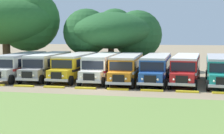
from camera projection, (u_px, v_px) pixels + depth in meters
ground_plane at (103, 88)px, 31.83m from camera, size 220.00×220.00×0.00m
foreground_grass_strip at (71, 111)px, 22.70m from camera, size 80.00×11.48×0.01m
parked_bus_slot_0 at (21, 64)px, 38.85m from camera, size 2.93×10.87×2.82m
parked_bus_slot_1 at (48, 64)px, 38.86m from camera, size 2.85×10.86×2.82m
parked_bus_slot_2 at (76, 65)px, 38.22m from camera, size 3.03×10.88×2.82m
parked_bus_slot_3 at (103, 66)px, 37.28m from camera, size 2.72×10.84×2.82m
parked_bus_slot_4 at (127, 67)px, 36.29m from camera, size 2.88×10.86×2.82m
parked_bus_slot_5 at (156, 67)px, 35.86m from camera, size 2.90×10.87×2.82m
parked_bus_slot_6 at (186, 67)px, 35.49m from camera, size 3.37×10.94×2.82m
parked_bus_slot_7 at (220, 68)px, 34.48m from camera, size 3.21×10.92×2.82m
curb_wheelstop_1 at (24, 86)px, 32.70m from camera, size 2.00×0.36×0.15m
curb_wheelstop_2 at (54, 87)px, 32.07m from camera, size 2.00×0.36×0.15m
curb_wheelstop_3 at (85, 88)px, 31.44m from camera, size 2.00×0.36×0.15m
curb_wheelstop_4 at (118, 89)px, 30.81m from camera, size 2.00×0.36×0.15m
curb_wheelstop_5 at (152, 90)px, 30.18m from camera, size 2.00×0.36×0.15m
curb_wheelstop_6 at (187, 92)px, 29.55m from camera, size 2.00×0.36×0.15m
curb_wheelstop_7 at (224, 93)px, 28.92m from camera, size 2.00×0.36×0.15m
broad_shade_tree at (113, 31)px, 45.97m from camera, size 13.09×11.57×8.63m
secondary_tree at (8, 20)px, 46.45m from camera, size 14.55×14.83×11.26m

